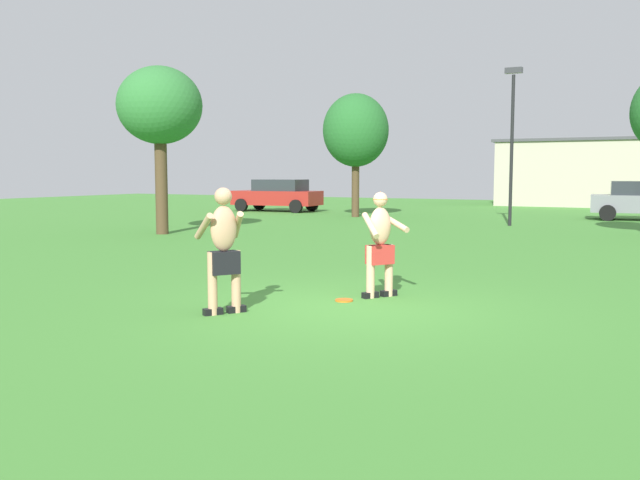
{
  "coord_description": "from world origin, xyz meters",
  "views": [
    {
      "loc": [
        4.09,
        -8.79,
        1.92
      ],
      "look_at": [
        -0.65,
        0.37,
        0.91
      ],
      "focal_mm": 38.89,
      "sensor_mm": 36.0,
      "label": 1
    }
  ],
  "objects_px": {
    "car_red_mid_lot": "(278,195)",
    "lamp_post": "(512,129)",
    "frisbee": "(344,300)",
    "tree_near_building": "(160,107)",
    "tree_left_field": "(356,131)",
    "player_with_cap": "(380,240)",
    "player_in_black": "(224,247)"
  },
  "relations": [
    {
      "from": "tree_near_building",
      "to": "player_with_cap",
      "type": "bearing_deg",
      "value": -34.71
    },
    {
      "from": "player_with_cap",
      "to": "tree_near_building",
      "type": "relative_size",
      "value": 0.32
    },
    {
      "from": "player_with_cap",
      "to": "lamp_post",
      "type": "bearing_deg",
      "value": 94.91
    },
    {
      "from": "car_red_mid_lot",
      "to": "lamp_post",
      "type": "relative_size",
      "value": 0.78
    },
    {
      "from": "car_red_mid_lot",
      "to": "lamp_post",
      "type": "distance_m",
      "value": 13.25
    },
    {
      "from": "tree_left_field",
      "to": "tree_near_building",
      "type": "distance_m",
      "value": 10.64
    },
    {
      "from": "tree_near_building",
      "to": "car_red_mid_lot",
      "type": "bearing_deg",
      "value": 104.74
    },
    {
      "from": "lamp_post",
      "to": "car_red_mid_lot",
      "type": "bearing_deg",
      "value": 161.05
    },
    {
      "from": "lamp_post",
      "to": "frisbee",
      "type": "bearing_deg",
      "value": -86.49
    },
    {
      "from": "car_red_mid_lot",
      "to": "player_with_cap",
      "type": "bearing_deg",
      "value": -55.45
    },
    {
      "from": "car_red_mid_lot",
      "to": "tree_near_building",
      "type": "xyz_separation_m",
      "value": [
        3.33,
        -12.65,
        3.1
      ]
    },
    {
      "from": "frisbee",
      "to": "car_red_mid_lot",
      "type": "bearing_deg",
      "value": 123.13
    },
    {
      "from": "car_red_mid_lot",
      "to": "tree_left_field",
      "type": "relative_size",
      "value": 0.83
    },
    {
      "from": "lamp_post",
      "to": "tree_left_field",
      "type": "height_order",
      "value": "lamp_post"
    },
    {
      "from": "car_red_mid_lot",
      "to": "tree_near_building",
      "type": "bearing_deg",
      "value": -75.26
    },
    {
      "from": "car_red_mid_lot",
      "to": "lamp_post",
      "type": "xyz_separation_m",
      "value": [
        12.29,
        -4.22,
        2.64
      ]
    },
    {
      "from": "player_in_black",
      "to": "lamp_post",
      "type": "distance_m",
      "value": 17.89
    },
    {
      "from": "frisbee",
      "to": "car_red_mid_lot",
      "type": "xyz_separation_m",
      "value": [
        -13.28,
        20.34,
        0.81
      ]
    },
    {
      "from": "frisbee",
      "to": "tree_left_field",
      "type": "distance_m",
      "value": 20.2
    },
    {
      "from": "frisbee",
      "to": "tree_near_building",
      "type": "xyz_separation_m",
      "value": [
        -9.95,
        7.69,
        3.91
      ]
    },
    {
      "from": "frisbee",
      "to": "tree_left_field",
      "type": "height_order",
      "value": "tree_left_field"
    },
    {
      "from": "car_red_mid_lot",
      "to": "tree_near_building",
      "type": "relative_size",
      "value": 0.85
    },
    {
      "from": "player_with_cap",
      "to": "player_in_black",
      "type": "height_order",
      "value": "player_in_black"
    },
    {
      "from": "player_with_cap",
      "to": "lamp_post",
      "type": "height_order",
      "value": "lamp_post"
    },
    {
      "from": "car_red_mid_lot",
      "to": "lamp_post",
      "type": "bearing_deg",
      "value": -18.95
    },
    {
      "from": "lamp_post",
      "to": "tree_left_field",
      "type": "xyz_separation_m",
      "value": [
        -7.06,
        2.03,
        0.25
      ]
    },
    {
      "from": "frisbee",
      "to": "tree_left_field",
      "type": "relative_size",
      "value": 0.05
    },
    {
      "from": "car_red_mid_lot",
      "to": "frisbee",
      "type": "bearing_deg",
      "value": -56.87
    },
    {
      "from": "frisbee",
      "to": "lamp_post",
      "type": "xyz_separation_m",
      "value": [
        -0.99,
        16.12,
        3.45
      ]
    },
    {
      "from": "player_with_cap",
      "to": "lamp_post",
      "type": "xyz_separation_m",
      "value": [
        -1.34,
        15.56,
        2.57
      ]
    },
    {
      "from": "player_with_cap",
      "to": "car_red_mid_lot",
      "type": "bearing_deg",
      "value": 124.55
    },
    {
      "from": "frisbee",
      "to": "player_with_cap",
      "type": "bearing_deg",
      "value": 58.06
    }
  ]
}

